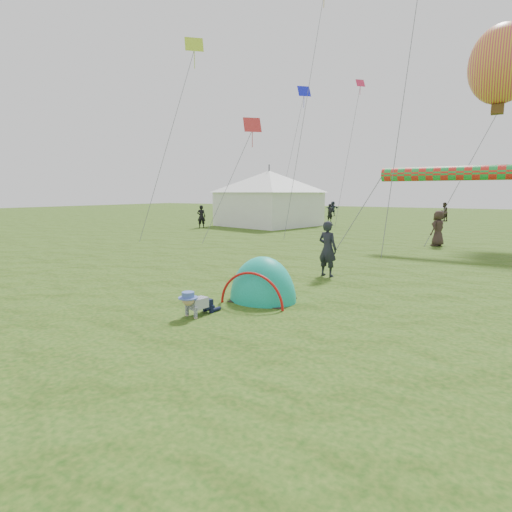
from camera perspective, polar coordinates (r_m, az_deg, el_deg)
The scene contains 17 objects.
ground at distance 8.46m, azimuth -2.91°, elevation -9.56°, with size 140.00×140.00×0.00m, color #16400D.
crawling_toddler at distance 8.96m, azimuth -8.57°, elevation -6.60°, with size 0.54×0.77×0.59m, color black, non-canonical shape.
popup_tent at distance 10.17m, azimuth 0.97°, elevation -6.32°, with size 1.73×1.43×2.24m, color #119676.
standing_adult at distance 13.07m, azimuth 10.18°, elevation 1.01°, with size 0.66×0.43×1.80m, color black.
event_marquee at distance 32.84m, azimuth 1.86°, elevation 8.51°, with size 6.92×6.92×4.76m, color white, non-canonical shape.
crowd_person_0 at distance 36.86m, azimuth 10.54°, elevation 6.03°, with size 0.61×0.40×1.68m, color black.
crowd_person_1 at distance 32.06m, azimuth 4.59°, elevation 5.71°, with size 0.81×0.63×1.67m, color #46352F.
crowd_person_7 at distance 42.25m, azimuth 25.25°, elevation 5.75°, with size 0.86×0.67×1.76m, color #392E28.
crowd_person_10 at distance 22.22m, azimuth 24.56°, elevation 3.61°, with size 0.88×0.57×1.80m, color #362623.
crowd_person_11 at distance 47.62m, azimuth 10.90°, elevation 6.69°, with size 1.58×0.50×1.70m, color #303749.
crowd_person_12 at distance 30.92m, azimuth -7.81°, elevation 5.60°, with size 0.64×0.42×1.74m, color black.
balloon_kite at distance 27.25m, azimuth 31.62°, elevation 21.77°, with size 3.32×3.32×4.65m, color gold, non-canonical shape.
rainbow_tube_kite at distance 20.07m, azimuth 25.85°, elevation 10.57°, with size 0.64×0.64×5.82m, color red.
diamond_kite_0 at distance 38.69m, azimuth 14.69°, elevation 22.80°, with size 0.77×0.77×0.00m, color #E42650.
diamond_kite_2 at distance 27.84m, azimuth -8.84°, elevation 27.72°, with size 1.12×1.12×0.00m, color #BFE729.
diamond_kite_4 at distance 39.05m, azimuth 6.88°, elevation 22.34°, with size 1.15×1.15×0.00m, color #161CDD.
diamond_kite_6 at distance 25.71m, azimuth -0.54°, elevation 18.24°, with size 1.08×1.08×0.00m, color red.
Camera 1 is at (4.60, -6.56, 2.70)m, focal length 28.00 mm.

